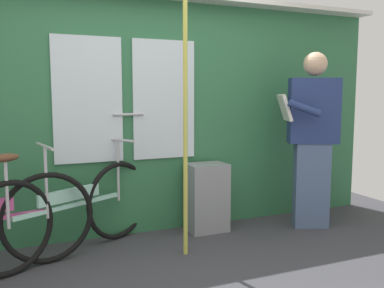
# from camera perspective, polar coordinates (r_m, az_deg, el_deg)

# --- Properties ---
(ground_plane) EXTENTS (5.96, 4.10, 0.04)m
(ground_plane) POSITION_cam_1_polar(r_m,az_deg,el_deg) (3.04, 1.25, -18.99)
(ground_plane) COLOR #38383D
(train_door_wall) EXTENTS (4.96, 0.28, 2.20)m
(train_door_wall) POSITION_cam_1_polar(r_m,az_deg,el_deg) (3.90, -6.23, 4.55)
(train_door_wall) COLOR #2D6B42
(train_door_wall) RESTS_ON ground_plane
(bicycle_near_door) EXTENTS (1.54, 0.87, 0.91)m
(bicycle_near_door) POSITION_cam_1_polar(r_m,az_deg,el_deg) (3.52, -16.51, -8.71)
(bicycle_near_door) COLOR black
(bicycle_near_door) RESTS_ON ground_plane
(passenger_reading_newspaper) EXTENTS (0.63, 0.58, 1.71)m
(passenger_reading_newspaper) POSITION_cam_1_polar(r_m,az_deg,el_deg) (4.19, 16.15, 1.05)
(passenger_reading_newspaper) COLOR slate
(passenger_reading_newspaper) RESTS_ON ground_plane
(trash_bin_by_wall) EXTENTS (0.37, 0.28, 0.65)m
(trash_bin_by_wall) POSITION_cam_1_polar(r_m,az_deg,el_deg) (4.00, 2.04, -7.32)
(trash_bin_by_wall) COLOR gray
(trash_bin_by_wall) RESTS_ON ground_plane
(handrail_pole) EXTENTS (0.04, 0.04, 2.16)m
(handrail_pole) POSITION_cam_1_polar(r_m,az_deg,el_deg) (3.29, -0.92, 2.97)
(handrail_pole) COLOR #C6C14C
(handrail_pole) RESTS_ON ground_plane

